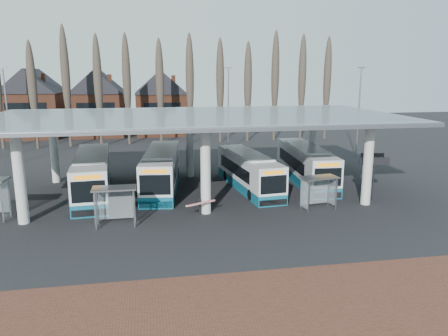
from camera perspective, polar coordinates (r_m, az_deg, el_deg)
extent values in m
plane|color=black|center=(28.41, -1.67, -7.44)|extent=(140.00, 140.00, 0.00)
cube|color=brown|center=(17.79, 4.40, -20.48)|extent=(70.00, 10.00, 0.03)
cylinder|color=silver|center=(30.78, -25.14, -1.25)|extent=(0.70, 0.70, 6.00)
cylinder|color=silver|center=(41.29, -21.32, 2.32)|extent=(0.70, 0.70, 6.00)
cylinder|color=silver|center=(29.94, -2.41, -0.42)|extent=(0.70, 0.70, 6.00)
cylinder|color=silver|center=(40.66, -4.50, 3.00)|extent=(0.70, 0.70, 6.00)
cylinder|color=silver|center=(33.66, 18.27, 0.40)|extent=(0.70, 0.70, 6.00)
cylinder|color=silver|center=(43.48, 11.47, 3.41)|extent=(0.70, 0.70, 6.00)
cube|color=gray|center=(34.81, -3.69, 6.81)|extent=(32.00, 16.00, 0.12)
cube|color=silver|center=(34.80, -3.69, 6.93)|extent=(31.50, 15.50, 0.04)
cone|color=#473D33|center=(61.13, -23.77, 9.18)|extent=(0.36, 0.36, 14.50)
ellipsoid|color=#473D33|center=(61.08, -23.92, 10.81)|extent=(1.10, 1.10, 11.02)
cone|color=#473D33|center=(60.33, -20.03, 9.45)|extent=(0.36, 0.36, 14.50)
ellipsoid|color=#473D33|center=(60.28, -20.16, 11.10)|extent=(1.10, 1.10, 11.02)
cone|color=#473D33|center=(59.79, -16.21, 9.69)|extent=(0.36, 0.36, 14.50)
ellipsoid|color=#473D33|center=(59.74, -16.31, 11.35)|extent=(1.10, 1.10, 11.02)
cone|color=#473D33|center=(59.51, -12.32, 9.88)|extent=(0.36, 0.36, 14.50)
ellipsoid|color=#473D33|center=(59.46, -12.40, 11.55)|extent=(1.10, 1.10, 11.02)
cone|color=#473D33|center=(59.50, -8.41, 10.03)|extent=(0.36, 0.36, 14.50)
ellipsoid|color=#473D33|center=(59.46, -8.47, 11.70)|extent=(1.10, 1.10, 11.02)
cone|color=#473D33|center=(59.76, -4.52, 10.13)|extent=(0.36, 0.36, 14.50)
ellipsoid|color=#473D33|center=(59.71, -4.55, 11.80)|extent=(1.10, 1.10, 11.02)
cone|color=#473D33|center=(60.28, -0.67, 10.19)|extent=(0.36, 0.36, 14.50)
ellipsoid|color=#473D33|center=(60.24, -0.68, 11.84)|extent=(1.10, 1.10, 11.02)
cone|color=#473D33|center=(61.07, 3.09, 10.20)|extent=(0.36, 0.36, 14.50)
ellipsoid|color=#473D33|center=(61.02, 3.11, 11.84)|extent=(1.10, 1.10, 11.02)
cone|color=#473D33|center=(62.10, 6.75, 10.17)|extent=(0.36, 0.36, 14.50)
ellipsoid|color=#473D33|center=(62.05, 6.79, 11.78)|extent=(1.10, 1.10, 11.02)
cone|color=#473D33|center=(63.36, 10.27, 10.11)|extent=(0.36, 0.36, 14.50)
ellipsoid|color=#473D33|center=(63.32, 10.33, 11.68)|extent=(1.10, 1.10, 11.02)
cone|color=#473D33|center=(64.85, 13.64, 10.01)|extent=(0.36, 0.36, 14.50)
ellipsoid|color=#473D33|center=(64.81, 13.72, 11.55)|extent=(1.10, 1.10, 11.02)
cube|color=brown|center=(72.63, -23.45, 6.60)|extent=(8.00, 10.00, 7.00)
pyramid|color=black|center=(72.36, -23.94, 12.11)|extent=(8.30, 10.30, 3.50)
cube|color=brown|center=(71.05, -15.93, 7.04)|extent=(8.00, 10.00, 7.00)
pyramid|color=black|center=(70.79, -16.28, 12.68)|extent=(8.30, 10.30, 3.50)
cube|color=brown|center=(70.73, -8.20, 7.36)|extent=(8.00, 10.00, 7.00)
pyramid|color=black|center=(70.47, -8.38, 13.04)|extent=(8.30, 10.30, 3.50)
cylinder|color=slate|center=(50.66, -26.39, 5.90)|extent=(0.16, 0.16, 10.00)
cube|color=slate|center=(50.44, -26.96, 11.65)|extent=(0.80, 0.15, 0.15)
cylinder|color=slate|center=(53.55, 0.57, 7.48)|extent=(0.16, 0.16, 10.00)
cube|color=slate|center=(53.34, 0.59, 12.95)|extent=(0.80, 0.15, 0.15)
cylinder|color=slate|center=(52.41, 17.17, 6.82)|extent=(0.16, 0.16, 10.00)
cube|color=slate|center=(52.20, 17.54, 12.40)|extent=(0.80, 0.15, 0.15)
cube|color=silver|center=(36.32, -16.82, -0.61)|extent=(3.35, 12.04, 2.78)
cube|color=#0E556F|center=(36.64, -16.69, -2.65)|extent=(3.37, 12.07, 0.89)
cube|color=silver|center=(36.04, -16.97, 1.62)|extent=(2.77, 7.28, 0.18)
cube|color=black|center=(36.78, -16.80, -0.29)|extent=(3.16, 8.72, 1.09)
cube|color=black|center=(30.56, -17.29, -2.97)|extent=(2.22, 0.21, 1.49)
cube|color=black|center=(42.10, -16.50, 1.30)|extent=(2.15, 0.21, 1.19)
cube|color=orange|center=(30.32, -17.41, -1.16)|extent=(1.77, 0.17, 0.30)
cube|color=black|center=(30.99, -17.11, -5.62)|extent=(2.40, 0.25, 0.50)
cylinder|color=black|center=(33.09, -18.94, -4.36)|extent=(0.34, 0.97, 0.95)
cylinder|color=black|center=(32.95, -14.96, -4.17)|extent=(0.34, 0.97, 0.95)
cylinder|color=black|center=(40.06, -18.13, -1.42)|extent=(0.34, 0.97, 0.95)
cylinder|color=black|center=(39.95, -14.86, -1.25)|extent=(0.34, 0.97, 0.95)
cube|color=silver|center=(37.04, -8.17, 0.03)|extent=(3.83, 11.98, 2.75)
cube|color=#0E556F|center=(37.35, -8.11, -1.96)|extent=(3.85, 12.00, 0.88)
cube|color=silver|center=(36.77, -8.24, 2.19)|extent=(3.04, 7.27, 0.18)
cube|color=black|center=(37.50, -8.12, 0.34)|extent=(3.49, 8.71, 1.08)
cube|color=black|center=(31.35, -9.00, -2.20)|extent=(2.19, 0.31, 1.47)
cube|color=black|center=(42.76, -7.57, 1.85)|extent=(2.12, 0.30, 1.18)
cube|color=orange|center=(31.12, -9.06, -0.45)|extent=(1.75, 0.25, 0.29)
cube|color=black|center=(31.76, -8.91, -4.76)|extent=(2.37, 0.35, 0.49)
cylinder|color=black|center=(33.88, -10.50, -3.50)|extent=(0.38, 0.97, 0.94)
cylinder|color=black|center=(33.67, -6.67, -3.47)|extent=(0.38, 0.97, 0.94)
cylinder|color=black|center=(40.77, -9.33, -0.73)|extent=(0.38, 0.97, 0.94)
cylinder|color=black|center=(40.60, -6.14, -0.69)|extent=(0.38, 0.97, 0.94)
cube|color=silver|center=(36.71, 3.25, -0.20)|extent=(3.46, 11.02, 2.53)
cube|color=#0E556F|center=(37.00, 3.23, -2.04)|extent=(3.48, 11.04, 0.81)
cube|color=silver|center=(36.45, 3.28, 1.81)|extent=(2.76, 6.69, 0.16)
cube|color=black|center=(37.11, 3.02, 0.08)|extent=(3.17, 8.01, 0.99)
cube|color=black|center=(31.81, 6.50, -2.18)|extent=(2.02, 0.27, 1.35)
cube|color=black|center=(41.71, 0.78, 1.49)|extent=(1.95, 0.27, 1.08)
cube|color=orange|center=(31.60, 6.54, -0.59)|extent=(1.61, 0.22, 0.27)
cube|color=black|center=(32.19, 6.43, -4.50)|extent=(2.18, 0.31, 0.45)
cylinder|color=black|center=(33.54, 3.50, -3.54)|extent=(0.34, 0.89, 0.87)
cylinder|color=black|center=(34.28, 6.79, -3.25)|extent=(0.34, 0.89, 0.87)
cylinder|color=black|center=(39.59, 0.28, -1.01)|extent=(0.34, 0.89, 0.87)
cylinder|color=black|center=(40.22, 3.13, -0.82)|extent=(0.34, 0.89, 0.87)
cube|color=silver|center=(39.61, 10.62, 0.70)|extent=(3.19, 11.68, 2.69)
cube|color=#0E556F|center=(39.89, 10.55, -1.13)|extent=(3.21, 11.70, 0.87)
cube|color=silver|center=(39.35, 10.71, 2.69)|extent=(2.65, 7.05, 0.17)
cube|color=black|center=(40.04, 10.43, 0.98)|extent=(3.02, 8.46, 1.06)
cube|color=black|center=(34.27, 13.40, -1.18)|extent=(2.16, 0.20, 1.44)
cube|color=black|center=(45.02, 8.51, 2.31)|extent=(2.08, 0.19, 1.15)
cube|color=orange|center=(34.07, 13.49, 0.39)|extent=(1.72, 0.16, 0.29)
cube|color=black|center=(34.65, 13.28, -3.50)|extent=(2.33, 0.23, 0.48)
cylinder|color=black|center=(36.18, 10.53, -2.49)|extent=(0.33, 0.94, 0.92)
cylinder|color=black|center=(36.88, 13.84, -2.36)|extent=(0.33, 0.94, 0.92)
cylinder|color=black|center=(42.75, 7.83, -0.08)|extent=(0.33, 0.94, 0.92)
cylinder|color=black|center=(43.34, 10.68, 0.00)|extent=(0.33, 0.94, 0.92)
cube|color=gray|center=(31.88, -27.03, -4.08)|extent=(0.09, 0.09, 2.68)
cube|color=gray|center=(32.93, -26.26, -3.51)|extent=(0.09, 0.09, 2.68)
cube|color=silver|center=(32.37, -26.56, -3.70)|extent=(0.16, 1.18, 2.15)
cube|color=gray|center=(28.29, -16.47, -5.44)|extent=(0.08, 0.08, 2.45)
cube|color=gray|center=(28.13, -11.68, -5.28)|extent=(0.08, 0.08, 2.45)
cube|color=gray|center=(29.31, -16.26, -4.79)|extent=(0.08, 0.08, 2.45)
cube|color=gray|center=(29.16, -11.65, -4.64)|extent=(0.08, 0.08, 2.45)
cube|color=gray|center=(28.35, -14.16, -2.58)|extent=(2.76, 1.39, 0.10)
cube|color=silver|center=(29.24, -13.96, -4.60)|extent=(2.35, 0.06, 1.96)
cube|color=silver|center=(28.79, -16.47, -5.02)|extent=(0.05, 1.08, 1.96)
cube|color=silver|center=(28.62, -11.57, -4.85)|extent=(0.05, 1.08, 1.96)
cube|color=gray|center=(30.85, 10.97, -3.78)|extent=(0.09, 0.09, 2.32)
cube|color=gray|center=(32.00, 14.44, -3.36)|extent=(0.09, 0.09, 2.32)
cube|color=gray|center=(31.70, 10.05, -3.30)|extent=(0.09, 0.09, 2.32)
cube|color=gray|center=(32.82, 13.46, -2.91)|extent=(0.09, 0.09, 2.32)
cube|color=gray|center=(31.52, 12.36, -1.22)|extent=(2.77, 1.69, 0.09)
cube|color=silver|center=(32.27, 11.75, -3.00)|extent=(2.21, 0.39, 1.86)
cube|color=silver|center=(31.24, 10.43, -3.46)|extent=(0.20, 1.02, 1.86)
cube|color=silver|center=(32.42, 14.02, -3.04)|extent=(0.20, 1.02, 1.86)
cylinder|color=black|center=(35.13, 18.91, -1.44)|extent=(0.10, 0.10, 3.27)
cube|color=black|center=(34.83, 19.08, 0.85)|extent=(2.24, 0.47, 0.56)
cylinder|color=black|center=(39.52, 18.69, -0.25)|extent=(0.09, 0.09, 2.83)
cube|color=black|center=(39.28, 18.82, 1.52)|extent=(1.93, 0.51, 0.49)
cube|color=black|center=(30.17, -3.17, -5.08)|extent=(0.08, 0.08, 1.16)
cube|color=red|center=(29.55, -3.06, -4.61)|extent=(2.13, 1.13, 0.11)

